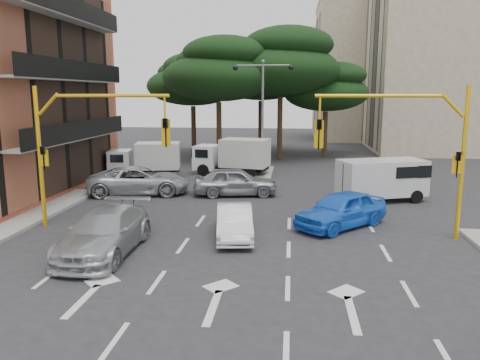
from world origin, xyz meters
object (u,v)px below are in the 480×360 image
object	(u,v)px
box_truck_a	(145,160)
box_truck_b	(232,157)
van_white	(382,180)
car_white_hatch	(235,222)
signal_mast_right	(416,141)
signal_mast_left	(79,137)
car_blue_compact	(341,209)
car_silver_cross_a	(139,180)
street_lamp_center	(263,97)
car_silver_cross_b	(235,181)
car_silver_wagon	(105,232)

from	to	relation	value
box_truck_a	box_truck_b	world-z (taller)	box_truck_b
van_white	box_truck_a	bearing A→B (deg)	-130.18
car_white_hatch	box_truck_a	xyz separation A→B (m)	(-7.69, 12.78, 0.54)
signal_mast_right	car_white_hatch	distance (m)	7.73
signal_mast_left	car_white_hatch	distance (m)	7.42
car_blue_compact	car_silver_cross_a	bearing A→B (deg)	-161.81
signal_mast_left	street_lamp_center	bearing A→B (deg)	64.09
signal_mast_right	box_truck_a	size ratio (longest dim) A/B	1.24
street_lamp_center	car_white_hatch	xyz separation A→B (m)	(-0.17, -14.78, -4.78)
signal_mast_right	box_truck_b	size ratio (longest dim) A/B	1.14
box_truck_b	signal_mast_right	bearing A→B (deg)	-135.75
signal_mast_right	signal_mast_left	distance (m)	13.61
signal_mast_right	box_truck_b	xyz separation A→B (m)	(-8.89, 13.51, -2.59)
signal_mast_right	car_white_hatch	xyz separation A→B (m)	(-6.97, -0.77, -3.24)
signal_mast_left	car_silver_cross_b	xyz separation A→B (m)	(5.74, 7.02, -3.08)
box_truck_a	car_silver_wagon	bearing A→B (deg)	-178.63
signal_mast_right	van_white	xyz separation A→B (m)	(0.06, 6.57, -2.76)
car_silver_cross_a	box_truck_b	xyz separation A→B (m)	(4.49, 6.74, 0.50)
street_lamp_center	car_blue_compact	xyz separation A→B (m)	(4.21, -12.78, -4.65)
signal_mast_left	car_white_hatch	world-z (taller)	signal_mast_left
box_truck_b	car_white_hatch	bearing A→B (deg)	-161.46
street_lamp_center	car_white_hatch	size ratio (longest dim) A/B	1.98
car_white_hatch	box_truck_a	bearing A→B (deg)	113.04
street_lamp_center	box_truck_a	size ratio (longest dim) A/B	1.61
car_white_hatch	box_truck_b	xyz separation A→B (m)	(-1.91, 14.28, 0.65)
car_silver_wagon	box_truck_a	xyz separation A→B (m)	(-3.27, 15.11, 0.41)
car_silver_wagon	van_white	world-z (taller)	van_white
street_lamp_center	car_silver_wagon	distance (m)	18.31
van_white	car_silver_cross_a	bearing A→B (deg)	-110.74
signal_mast_right	car_silver_cross_b	distance (m)	10.99
street_lamp_center	box_truck_b	distance (m)	4.66
signal_mast_right	car_silver_wagon	bearing A→B (deg)	-164.79
car_silver_cross_a	van_white	size ratio (longest dim) A/B	1.26
signal_mast_left	van_white	size ratio (longest dim) A/B	1.33
signal_mast_right	car_silver_cross_b	xyz separation A→B (m)	(-7.87, 7.02, -3.08)
signal_mast_left	car_white_hatch	bearing A→B (deg)	-6.63
street_lamp_center	car_silver_cross_a	xyz separation A→B (m)	(-6.57, -7.24, -4.64)
box_truck_a	box_truck_b	size ratio (longest dim) A/B	0.92
signal_mast_right	car_white_hatch	size ratio (longest dim) A/B	1.53
car_blue_compact	box_truck_b	bearing A→B (deg)	162.50
signal_mast_right	box_truck_b	bearing A→B (deg)	123.34
van_white	signal_mast_left	bearing A→B (deg)	-84.23
van_white	car_white_hatch	bearing A→B (deg)	-63.67
signal_mast_left	car_silver_cross_a	bearing A→B (deg)	88.01
car_blue_compact	car_silver_wagon	bearing A→B (deg)	-108.42
van_white	street_lamp_center	bearing A→B (deg)	-157.21
street_lamp_center	car_blue_compact	bearing A→B (deg)	-71.77
car_silver_wagon	van_white	distance (m)	14.99
signal_mast_right	car_silver_cross_a	world-z (taller)	signal_mast_right
car_white_hatch	car_silver_wagon	distance (m)	4.99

